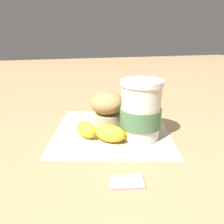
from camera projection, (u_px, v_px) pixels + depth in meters
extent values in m
plane|color=tan|center=(112.00, 131.00, 0.50)|extent=(3.00, 3.00, 0.00)
cube|color=beige|center=(112.00, 130.00, 0.50)|extent=(0.31, 0.31, 0.00)
cylinder|color=silver|center=(141.00, 112.00, 0.45)|extent=(0.08, 0.08, 0.11)
cylinder|color=white|center=(142.00, 82.00, 0.43)|extent=(0.09, 0.09, 0.01)
cylinder|color=#4C754C|center=(140.00, 117.00, 0.46)|extent=(0.09, 0.09, 0.04)
cylinder|color=beige|center=(107.00, 120.00, 0.51)|extent=(0.07, 0.07, 0.03)
ellipsoid|color=#AD8451|center=(107.00, 103.00, 0.50)|extent=(0.08, 0.08, 0.05)
ellipsoid|color=gold|center=(86.00, 129.00, 0.46)|extent=(0.05, 0.06, 0.04)
ellipsoid|color=gold|center=(110.00, 133.00, 0.44)|extent=(0.07, 0.07, 0.04)
ellipsoid|color=gold|center=(137.00, 132.00, 0.45)|extent=(0.06, 0.04, 0.04)
cube|color=pink|center=(127.00, 181.00, 0.33)|extent=(0.06, 0.04, 0.01)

